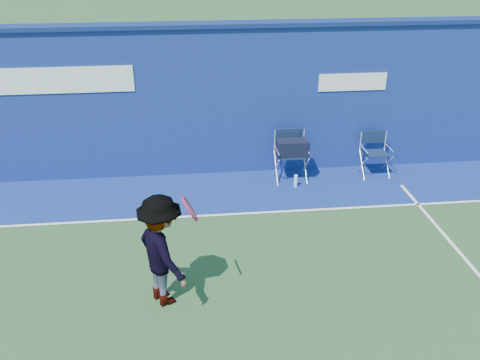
{
  "coord_description": "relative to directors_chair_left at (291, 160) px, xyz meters",
  "views": [
    {
      "loc": [
        0.27,
        -4.78,
        4.68
      ],
      "look_at": [
        1.05,
        2.6,
        1.0
      ],
      "focal_mm": 38.0,
      "sensor_mm": 36.0,
      "label": 1
    }
  ],
  "objects": [
    {
      "name": "ground",
      "position": [
        -2.31,
        -4.55,
        -0.44
      ],
      "size": [
        80.0,
        80.0,
        0.0
      ],
      "primitive_type": "plane",
      "color": "#294C28",
      "rests_on": "ground"
    },
    {
      "name": "stadium_wall",
      "position": [
        -2.31,
        0.65,
        1.11
      ],
      "size": [
        24.0,
        0.5,
        3.08
      ],
      "color": "navy",
      "rests_on": "ground"
    },
    {
      "name": "out_of_bounds_strip",
      "position": [
        -2.31,
        -0.45,
        -0.43
      ],
      "size": [
        24.0,
        1.8,
        0.01
      ],
      "primitive_type": "cube",
      "color": "navy",
      "rests_on": "ground"
    },
    {
      "name": "court_lines",
      "position": [
        -2.31,
        -3.95,
        -0.42
      ],
      "size": [
        24.0,
        12.0,
        0.01
      ],
      "color": "white",
      "rests_on": "out_of_bounds_strip"
    },
    {
      "name": "directors_chair_left",
      "position": [
        0.0,
        0.0,
        0.0
      ],
      "size": [
        0.61,
        0.56,
        1.03
      ],
      "color": "silver",
      "rests_on": "ground"
    },
    {
      "name": "directors_chair_right",
      "position": [
        1.8,
        0.04,
        -0.15
      ],
      "size": [
        0.54,
        0.48,
        0.9
      ],
      "color": "silver",
      "rests_on": "ground"
    },
    {
      "name": "water_bottle",
      "position": [
        0.04,
        -0.36,
        -0.31
      ],
      "size": [
        0.07,
        0.07,
        0.26
      ],
      "primitive_type": "cylinder",
      "color": "white",
      "rests_on": "ground"
    },
    {
      "name": "tennis_player",
      "position": [
        -2.48,
        -3.59,
        0.38
      ],
      "size": [
        1.05,
        1.21,
        1.68
      ],
      "color": "#EA4738",
      "rests_on": "ground"
    }
  ]
}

